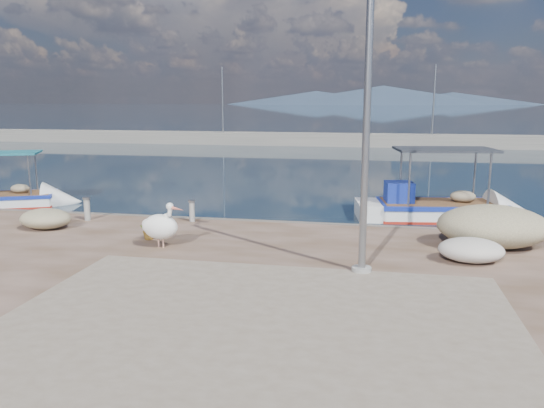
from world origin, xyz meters
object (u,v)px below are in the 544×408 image
(pelican, at_px, (161,226))
(bollard_near, at_px, (192,210))
(boat_right, at_px, (439,212))
(boat_left, at_px, (3,202))
(lamp_post, at_px, (367,123))

(pelican, distance_m, bollard_near, 3.05)
(boat_right, distance_m, bollard_near, 9.11)
(boat_right, distance_m, pelican, 10.72)
(boat_left, bearing_deg, pelican, -57.32)
(pelican, height_order, bollard_near, pelican)
(pelican, bearing_deg, bollard_near, 110.48)
(pelican, xyz_separation_m, bollard_near, (-0.23, 3.03, -0.20))
(boat_left, bearing_deg, bollard_near, -43.14)
(bollard_near, bearing_deg, boat_right, 28.08)
(lamp_post, bearing_deg, boat_left, 153.80)
(pelican, relative_size, bollard_near, 1.87)
(boat_left, relative_size, boat_right, 0.87)
(boat_right, relative_size, lamp_post, 0.93)
(pelican, height_order, lamp_post, lamp_post)
(bollard_near, bearing_deg, lamp_post, -36.64)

